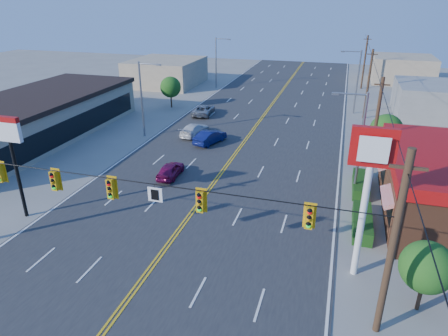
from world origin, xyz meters
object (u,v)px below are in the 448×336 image
(pizza_hut_sign, at_px, (11,147))
(car_magenta, at_px, (171,170))
(car_blue, at_px, (210,137))
(signal_span, at_px, (132,201))
(car_silver, at_px, (204,110))
(car_white, at_px, (195,130))
(kfc_pylon, at_px, (369,174))

(pizza_hut_sign, relative_size, car_magenta, 1.89)
(car_magenta, xyz_separation_m, car_blue, (0.59, 8.82, 0.07))
(signal_span, relative_size, car_silver, 5.11)
(car_magenta, xyz_separation_m, car_white, (-1.86, 10.78, 0.03))
(car_blue, height_order, car_white, car_blue)
(signal_span, distance_m, car_silver, 32.72)
(signal_span, distance_m, car_white, 24.67)
(kfc_pylon, distance_m, pizza_hut_sign, 22.02)
(pizza_hut_sign, relative_size, car_white, 1.54)
(kfc_pylon, distance_m, car_silver, 33.65)
(kfc_pylon, bearing_deg, car_blue, 128.97)
(car_magenta, height_order, car_silver, car_silver)
(pizza_hut_sign, relative_size, car_silver, 1.44)
(car_silver, bearing_deg, car_blue, 107.93)
(signal_span, relative_size, car_blue, 5.85)
(car_white, bearing_deg, pizza_hut_sign, 83.23)
(car_blue, distance_m, car_white, 3.14)
(signal_span, xyz_separation_m, car_white, (-5.64, 23.64, -4.24))
(kfc_pylon, relative_size, pizza_hut_sign, 1.24)
(pizza_hut_sign, height_order, car_magenta, pizza_hut_sign)
(kfc_pylon, height_order, car_silver, kfc_pylon)
(car_blue, height_order, car_silver, car_blue)
(signal_span, distance_m, car_magenta, 14.06)
(car_blue, bearing_deg, pizza_hut_sign, 84.69)
(car_blue, relative_size, car_silver, 0.87)
(car_white, bearing_deg, car_blue, 149.56)
(car_magenta, distance_m, car_blue, 8.84)
(signal_span, distance_m, pizza_hut_sign, 11.60)
(pizza_hut_sign, xyz_separation_m, car_silver, (3.51, 27.60, -4.52))
(car_magenta, distance_m, car_white, 10.94)
(kfc_pylon, distance_m, car_white, 26.38)
(car_blue, relative_size, car_white, 0.94)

